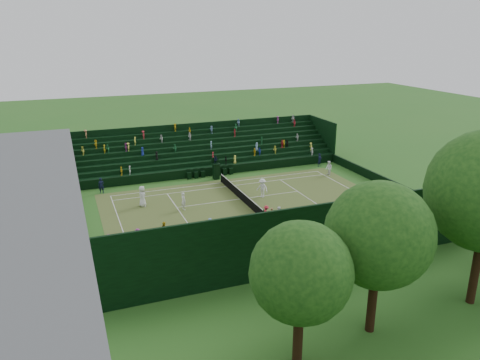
{
  "coord_description": "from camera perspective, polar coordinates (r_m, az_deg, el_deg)",
  "views": [
    {
      "loc": [
        40.52,
        -15.6,
        16.17
      ],
      "look_at": [
        0.0,
        0.0,
        2.0
      ],
      "focal_mm": 35.0,
      "sensor_mm": 36.0,
      "label": 1
    }
  ],
  "objects": [
    {
      "name": "line_judge_north",
      "position": [
        57.91,
        9.68,
        2.43
      ],
      "size": [
        0.59,
        0.7,
        1.62
      ],
      "primitive_type": "imported",
      "rotation": [
        0.0,
        0.0,
        1.98
      ],
      "color": "black",
      "rests_on": "ground"
    },
    {
      "name": "south_grandstand",
      "position": [
        57.32,
        -4.56,
        3.24
      ],
      "size": [
        6.6,
        32.0,
        4.9
      ],
      "color": "black",
      "rests_on": "ground"
    },
    {
      "name": "perimeter_wall_east",
      "position": [
        38.92,
        4.51,
        -5.73
      ],
      "size": [
        0.2,
        31.77,
        1.0
      ],
      "primitive_type": "cube",
      "color": "black",
      "rests_on": "ground"
    },
    {
      "name": "tennis_net",
      "position": [
        46.15,
        -0.0,
        -1.74
      ],
      "size": [
        11.67,
        0.1,
        1.06
      ],
      "color": "black",
      "rests_on": "ground"
    },
    {
      "name": "player_near_east",
      "position": [
        43.72,
        -6.9,
        -2.58
      ],
      "size": [
        0.69,
        0.52,
        1.7
      ],
      "primitive_type": "imported",
      "rotation": [
        0.0,
        0.0,
        3.35
      ],
      "color": "white",
      "rests_on": "ground"
    },
    {
      "name": "player_near_west",
      "position": [
        45.11,
        -11.83,
        -1.96
      ],
      "size": [
        1.0,
        0.67,
        2.02
      ],
      "primitive_type": "imported",
      "rotation": [
        0.0,
        0.0,
        3.12
      ],
      "color": "silver",
      "rests_on": "ground"
    },
    {
      "name": "line_judge_south",
      "position": [
        49.8,
        -16.55,
        -0.66
      ],
      "size": [
        0.52,
        0.67,
        1.63
      ],
      "primitive_type": "imported",
      "rotation": [
        0.0,
        0.0,
        1.33
      ],
      "color": "black",
      "rests_on": "ground"
    },
    {
      "name": "courtside_chairs",
      "position": [
        53.41,
        -3.66,
        0.86
      ],
      "size": [
        0.49,
        5.46,
        1.06
      ],
      "color": "black",
      "rests_on": "ground"
    },
    {
      "name": "perimeter_wall_south",
      "position": [
        43.44,
        -20.01,
        -4.22
      ],
      "size": [
        17.17,
        0.2,
        1.0
      ],
      "primitive_type": "cube",
      "color": "black",
      "rests_on": "ground"
    },
    {
      "name": "perimeter_wall_west",
      "position": [
        53.76,
        -3.25,
        1.1
      ],
      "size": [
        0.2,
        31.77,
        1.0
      ],
      "primitive_type": "cube",
      "color": "black",
      "rests_on": "ground"
    },
    {
      "name": "north_grandstand",
      "position": [
        35.11,
        7.49,
        -6.7
      ],
      "size": [
        6.6,
        32.0,
        4.9
      ],
      "color": "black",
      "rests_on": "ground"
    },
    {
      "name": "player_far_west",
      "position": [
        54.43,
        10.76,
        1.41
      ],
      "size": [
        0.89,
        0.72,
        1.71
      ],
      "primitive_type": "imported",
      "rotation": [
        0.0,
        0.0,
        -0.09
      ],
      "color": "white",
      "rests_on": "ground"
    },
    {
      "name": "umpire_chair",
      "position": [
        52.26,
        -2.95,
        1.34
      ],
      "size": [
        0.85,
        0.85,
        2.67
      ],
      "color": "black",
      "rests_on": "ground"
    },
    {
      "name": "ground",
      "position": [
        46.33,
        -0.0,
        -2.35
      ],
      "size": [
        160.0,
        160.0,
        0.0
      ],
      "primitive_type": "plane",
      "color": "#2B6720",
      "rests_on": "ground"
    },
    {
      "name": "player_far_east",
      "position": [
        46.61,
        2.74,
        -0.98
      ],
      "size": [
        1.44,
        1.3,
        1.94
      ],
      "primitive_type": "imported",
      "rotation": [
        0.0,
        0.0,
        0.59
      ],
      "color": "white",
      "rests_on": "ground"
    },
    {
      "name": "perimeter_wall_north",
      "position": [
        53.65,
        16.04,
        0.37
      ],
      "size": [
        17.17,
        0.2,
        1.0
      ],
      "primitive_type": "cube",
      "color": "black",
      "rests_on": "ground"
    },
    {
      "name": "court_surface",
      "position": [
        46.33,
        -0.0,
        -2.35
      ],
      "size": [
        12.97,
        26.77,
        0.01
      ],
      "primitive_type": "cube",
      "color": "#366B23",
      "rests_on": "ground"
    }
  ]
}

